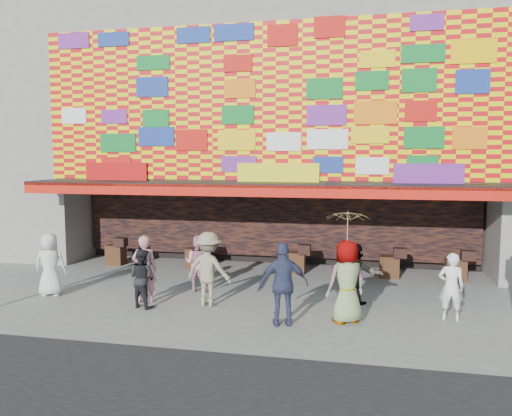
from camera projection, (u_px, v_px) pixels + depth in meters
The scene contains 12 objects.
ground at pixel (231, 313), 12.30m from camera, with size 90.00×90.00×0.00m, color slate.
shop_building at pixel (283, 122), 19.72m from camera, with size 15.20×9.40×10.00m.
ped_a at pixel (50, 265), 13.81m from camera, with size 0.85×0.55×1.74m, color silver.
ped_b at pixel (145, 269), 13.16m from camera, with size 0.65×0.43×1.79m, color #C37E83.
ped_c at pixel (142, 278), 12.75m from camera, with size 0.74×0.58×1.52m, color black.
ped_d at pixel (209, 269), 12.86m from camera, with size 1.24×0.71×1.92m, color gray.
ped_e at pixel (284, 284), 11.31m from camera, with size 1.13×0.47×1.93m, color #353C5E.
ped_f at pixel (354, 273), 13.08m from camera, with size 1.49×0.48×1.61m, color gray.
ped_g at pixel (347, 282), 11.52m from camera, with size 0.95×0.62×1.94m, color gray.
ped_h at pixel (451, 287), 11.71m from camera, with size 0.59×0.39×1.61m, color white.
ped_i at pixel (198, 263), 14.29m from camera, with size 0.79×0.61×1.62m, color pink.
parasol at pixel (348, 231), 11.39m from camera, with size 1.22×1.23×1.87m.
Camera 1 is at (3.07, -11.59, 3.84)m, focal length 35.00 mm.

